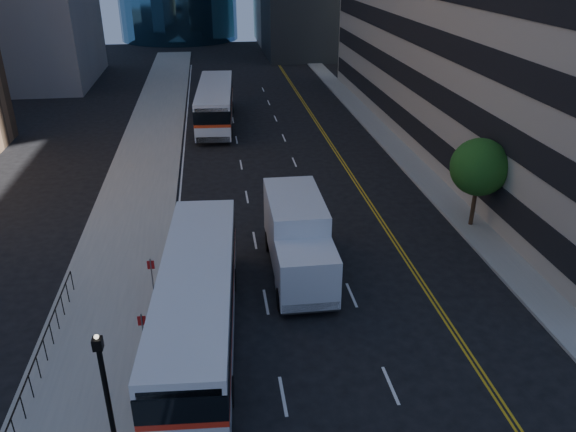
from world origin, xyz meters
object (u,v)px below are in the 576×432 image
at_px(bus_front, 198,300).
at_px(box_truck, 298,238).
at_px(street_tree, 479,167).
at_px(lamp_post, 107,393).
at_px(bus_rear, 215,103).

bearing_deg(bus_front, box_truck, 47.08).
distance_m(bus_front, box_truck, 6.53).
bearing_deg(box_truck, street_tree, 19.52).
height_order(lamp_post, bus_rear, lamp_post).
xyz_separation_m(bus_front, box_truck, (4.75, 4.47, 0.11)).
distance_m(bus_rear, box_truck, 26.92).
height_order(bus_rear, box_truck, box_truck).
xyz_separation_m(bus_rear, box_truck, (3.37, -26.71, 0.03)).
relative_size(street_tree, box_truck, 0.67).
bearing_deg(bus_rear, box_truck, -79.41).
distance_m(bus_front, bus_rear, 31.21).
distance_m(lamp_post, bus_front, 6.45).
relative_size(street_tree, bus_rear, 0.37).
bearing_deg(bus_front, street_tree, 31.67).
bearing_deg(lamp_post, bus_front, 66.32).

